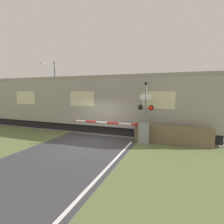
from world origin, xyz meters
The scene contains 7 objects.
ground_plane centered at (0.00, 0.00, 0.00)m, with size 80.00×80.00×0.00m, color #5B6B3D.
track_bed centered at (0.00, 3.32, 0.02)m, with size 36.00×3.20×0.13m.
train centered at (-1.56, 3.32, 2.06)m, with size 18.77×2.77×4.03m.
crossing_barrier centered at (2.59, 1.12, 0.66)m, with size 4.94×0.44×1.18m.
signal_post centered at (2.98, 1.13, 1.99)m, with size 0.89×0.26×3.49m.
catenary_pole centered at (-6.47, 5.28, 3.02)m, with size 0.20×1.90×5.75m.
roadside_fence centered at (4.43, 1.32, 0.55)m, with size 4.19×0.06×1.10m.
Camera 1 is at (4.70, -8.65, 2.96)m, focal length 28.00 mm.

